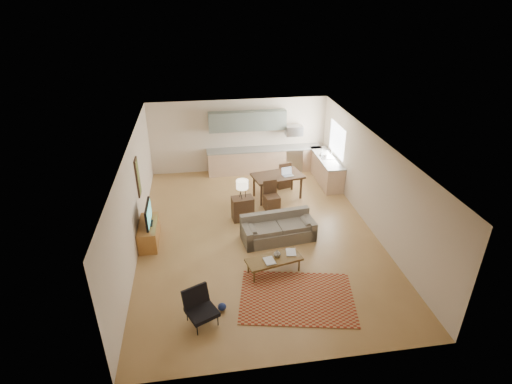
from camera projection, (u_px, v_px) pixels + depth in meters
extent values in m
plane|color=#A17743|center=(258.00, 233.00, 11.37)|extent=(9.00, 9.00, 0.00)
plane|color=white|center=(258.00, 143.00, 10.13)|extent=(9.00, 9.00, 0.00)
plane|color=beige|center=(239.00, 136.00, 14.70)|extent=(6.50, 0.00, 6.50)
plane|color=beige|center=(298.00, 309.00, 6.79)|extent=(6.50, 0.00, 6.50)
plane|color=beige|center=(134.00, 199.00, 10.32)|extent=(0.00, 9.00, 9.00)
plane|color=beige|center=(372.00, 183.00, 11.18)|extent=(0.00, 9.00, 9.00)
cube|color=#A5A8AD|center=(293.00, 158.00, 15.10)|extent=(0.62, 0.62, 0.90)
cube|color=#A5A8AD|center=(294.00, 130.00, 14.61)|extent=(0.62, 0.40, 0.35)
cube|color=slate|center=(247.00, 121.00, 14.32)|extent=(2.80, 0.34, 0.70)
cube|color=white|center=(337.00, 140.00, 13.72)|extent=(0.02, 1.40, 1.05)
cube|color=maroon|center=(297.00, 297.00, 8.98)|extent=(2.83, 2.22, 0.02)
imported|color=maroon|center=(265.00, 262.00, 9.47)|extent=(0.35, 0.40, 0.03)
imported|color=navy|center=(286.00, 252.00, 9.82)|extent=(0.34, 0.40, 0.02)
imported|color=black|center=(277.00, 253.00, 9.65)|extent=(0.21, 0.21, 0.18)
imported|color=beige|center=(322.00, 152.00, 14.16)|extent=(0.11, 0.11, 0.19)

